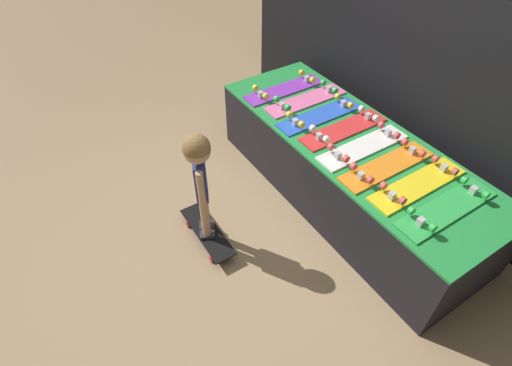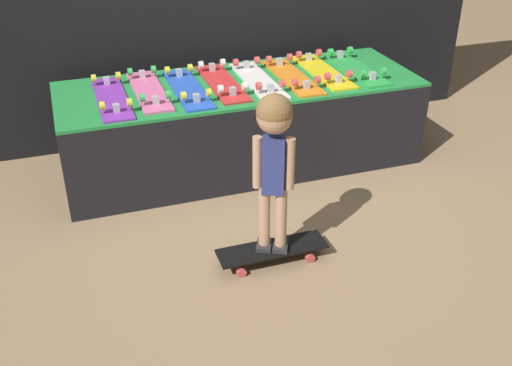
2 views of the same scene
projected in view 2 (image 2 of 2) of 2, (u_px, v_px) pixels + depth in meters
The scene contains 12 objects.
ground_plane at pixel (267, 199), 3.96m from camera, with size 16.00×16.00×0.00m, color #9E7F5B.
display_rack at pixel (241, 124), 4.27m from camera, with size 2.49×0.88×0.61m.
skateboard_purple_on_rack at pixel (112, 97), 3.84m from camera, with size 0.19×0.77×0.09m.
skateboard_pink_on_rack at pixel (149, 90), 3.95m from camera, with size 0.19×0.77×0.09m.
skateboard_blue_on_rack at pixel (187, 88), 3.98m from camera, with size 0.19×0.77×0.09m.
skateboard_red_on_rack at pixel (222, 82), 4.09m from camera, with size 0.19×0.77×0.09m.
skateboard_white_on_rack at pixel (258, 79), 4.13m from camera, with size 0.19×0.77×0.09m.
skateboard_orange_on_rack at pixel (292, 76), 4.19m from camera, with size 0.19×0.77×0.09m.
skateboard_yellow_on_rack at pixel (323, 70), 4.29m from camera, with size 0.19×0.77×0.09m.
skateboard_green_on_rack at pixel (355, 68), 4.34m from camera, with size 0.19×0.77×0.09m.
skateboard_on_floor at pixel (272, 250), 3.34m from camera, with size 0.62×0.18×0.09m.
child at pixel (274, 145), 3.01m from camera, with size 0.20×0.18×0.91m.
Camera 2 is at (-1.16, -3.18, 2.05)m, focal length 42.00 mm.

